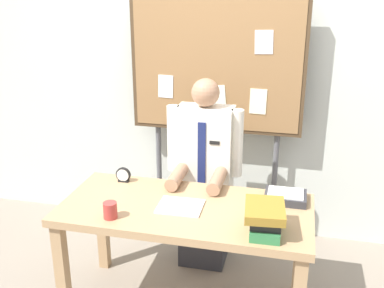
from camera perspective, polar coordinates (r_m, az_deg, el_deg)
The scene contains 9 objects.
back_wall at distance 3.75m, azimuth 3.60°, elevation 8.64°, with size 6.40×0.08×2.70m, color silver.
desk at distance 2.91m, azimuth -0.80°, elevation -9.46°, with size 1.55×0.73×0.75m.
person at distance 3.39m, azimuth 1.55°, elevation -4.69°, with size 0.55×0.56×1.44m.
bulletin_board at distance 3.54m, azimuth 3.04°, elevation 9.31°, with size 1.34×0.09×1.98m.
book_stack at distance 2.58m, azimuth 9.12°, elevation -9.09°, with size 0.24×0.30×0.16m.
open_notebook at distance 2.85m, azimuth -1.46°, elevation -7.76°, with size 0.27×0.23×0.01m, color white.
desk_clock at distance 3.21m, azimuth -8.54°, elevation -3.88°, with size 0.10×0.04×0.10m.
coffee_mug at distance 2.75m, azimuth -10.14°, elevation -8.11°, with size 0.08×0.08×0.10m, color #B23833.
paper_tray at distance 2.98m, azimuth 11.54°, elevation -6.43°, with size 0.26×0.20×0.06m.
Camera 1 is at (0.63, -2.46, 2.07)m, focal length 42.89 mm.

